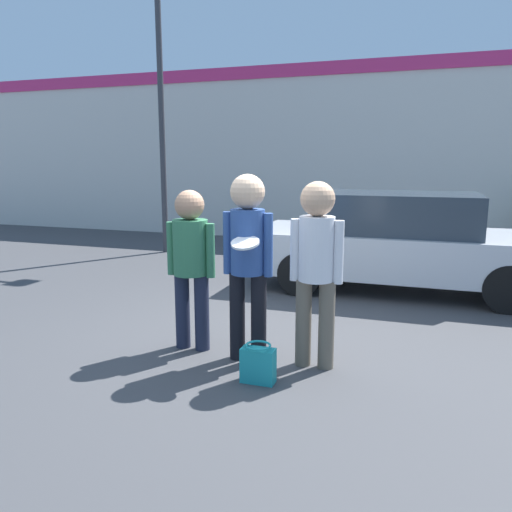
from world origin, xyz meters
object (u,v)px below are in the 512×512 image
at_px(parked_car_near, 400,242).
at_px(street_lamp, 173,83).
at_px(handbag, 258,364).
at_px(person_left, 191,256).
at_px(person_middle_with_frisbee, 248,251).
at_px(person_right, 316,259).

distance_m(parked_car_near, street_lamp, 5.62).
xyz_separation_m(street_lamp, handbag, (3.61, -5.48, -3.29)).
relative_size(person_left, street_lamp, 0.30).
relative_size(person_middle_with_frisbee, street_lamp, 0.33).
bearing_deg(street_lamp, parked_car_near, -20.32).
bearing_deg(person_right, person_left, 177.51).
relative_size(parked_car_near, handbag, 12.50).
bearing_deg(handbag, person_right, 52.22).
bearing_deg(person_left, street_lamp, 118.89).
bearing_deg(handbag, parked_car_near, 75.19).
bearing_deg(parked_car_near, person_middle_with_frisbee, -110.70).
bearing_deg(person_middle_with_frisbee, street_lamp, 123.79).
distance_m(person_right, street_lamp, 6.82).
xyz_separation_m(person_left, parked_car_near, (1.90, 3.20, -0.24)).
relative_size(person_right, street_lamp, 0.31).
distance_m(person_left, street_lamp, 6.13).
xyz_separation_m(person_left, person_right, (1.30, -0.06, 0.07)).
relative_size(person_right, handbag, 4.96).
xyz_separation_m(person_middle_with_frisbee, parked_car_near, (1.25, 3.31, -0.36)).
height_order(person_middle_with_frisbee, person_right, person_middle_with_frisbee).
bearing_deg(person_left, parked_car_near, 59.30).
distance_m(person_middle_with_frisbee, handbag, 1.06).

